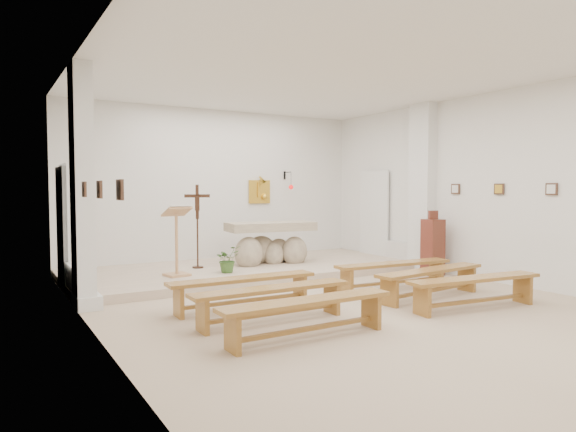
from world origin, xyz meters
TOP-DOWN VIEW (x-y plane):
  - ground at (0.00, 0.00)m, footprint 7.00×10.00m
  - wall_left at (-3.49, 0.00)m, footprint 0.02×10.00m
  - wall_right at (3.49, 0.00)m, footprint 0.02×10.00m
  - wall_back at (0.00, 4.99)m, footprint 7.00×0.02m
  - ceiling at (0.00, 0.00)m, footprint 7.00×10.00m
  - sanctuary_platform at (0.00, 3.50)m, footprint 6.98×3.00m
  - pilaster_left at (-3.37, 2.00)m, footprint 0.26×0.55m
  - pilaster_right at (3.37, 2.00)m, footprint 0.26×0.55m
  - gold_wall_relief at (1.05, 4.96)m, footprint 0.55×0.04m
  - sanctuary_lamp at (1.75, 4.71)m, footprint 0.11×0.36m
  - station_frame_left_front at (-3.47, -0.80)m, footprint 0.03×0.20m
  - station_frame_left_mid at (-3.47, 0.20)m, footprint 0.03×0.20m
  - station_frame_left_rear at (-3.47, 1.20)m, footprint 0.03×0.20m
  - station_frame_right_front at (3.47, -0.80)m, footprint 0.03×0.20m
  - station_frame_right_mid at (3.47, 0.20)m, footprint 0.03×0.20m
  - station_frame_right_rear at (3.47, 1.20)m, footprint 0.03×0.20m
  - radiator_left at (-3.43, 2.70)m, footprint 0.10×0.85m
  - radiator_right at (3.43, 2.70)m, footprint 0.10×0.85m
  - altar at (0.58, 3.60)m, footprint 1.92×0.93m
  - lectern at (-1.62, 3.07)m, footprint 0.52×0.46m
  - crucifix_stand at (-0.96, 3.78)m, footprint 0.48×0.22m
  - potted_plant at (-0.67, 2.97)m, footprint 0.54×0.50m
  - donation_pedestal at (3.10, 1.43)m, footprint 0.36×0.36m
  - bench_left_front at (-1.43, 0.73)m, footprint 2.20×0.40m
  - bench_right_front at (1.43, 0.73)m, footprint 2.22×0.53m
  - bench_left_second at (-1.43, -0.12)m, footprint 2.20×0.35m
  - bench_right_second at (1.43, -0.12)m, footprint 2.22×0.56m
  - bench_left_third at (-1.43, -0.97)m, footprint 2.20×0.37m
  - bench_right_third at (1.43, -0.97)m, footprint 2.22×0.59m

SIDE VIEW (x-z plane):
  - ground at x=0.00m, z-range 0.00..0.00m
  - sanctuary_platform at x=0.00m, z-range 0.00..0.15m
  - radiator_left at x=-3.43m, z-range 0.01..0.53m
  - radiator_right at x=3.43m, z-range 0.01..0.53m
  - bench_left_front at x=-1.43m, z-range 0.12..0.58m
  - bench_right_front at x=1.43m, z-range 0.12..0.58m
  - bench_left_second at x=-1.43m, z-range 0.12..0.58m
  - bench_right_second at x=1.43m, z-range 0.12..0.58m
  - bench_left_third at x=-1.43m, z-range 0.12..0.58m
  - bench_right_third at x=1.43m, z-range 0.12..0.58m
  - potted_plant at x=-0.67m, z-range 0.15..0.65m
  - altar at x=0.58m, z-range 0.04..0.99m
  - donation_pedestal at x=3.10m, z-range -0.08..1.21m
  - lectern at x=-1.62m, z-range 0.14..1.43m
  - crucifix_stand at x=-0.96m, z-range 0.28..1.93m
  - gold_wall_relief at x=1.05m, z-range 1.38..1.92m
  - station_frame_left_front at x=-3.47m, z-range 1.62..1.82m
  - station_frame_left_mid at x=-3.47m, z-range 1.62..1.82m
  - station_frame_left_rear at x=-3.47m, z-range 1.62..1.82m
  - station_frame_right_front at x=3.47m, z-range 1.62..1.82m
  - station_frame_right_mid at x=3.47m, z-range 1.62..1.82m
  - station_frame_right_rear at x=3.47m, z-range 1.62..1.82m
  - wall_left at x=-3.49m, z-range 0.00..3.50m
  - wall_right at x=3.49m, z-range 0.00..3.50m
  - wall_back at x=0.00m, z-range 0.00..3.50m
  - pilaster_left at x=-3.37m, z-range 0.00..3.50m
  - pilaster_right at x=3.37m, z-range 0.00..3.50m
  - sanctuary_lamp at x=1.75m, z-range 1.59..2.03m
  - ceiling at x=0.00m, z-range 3.48..3.50m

